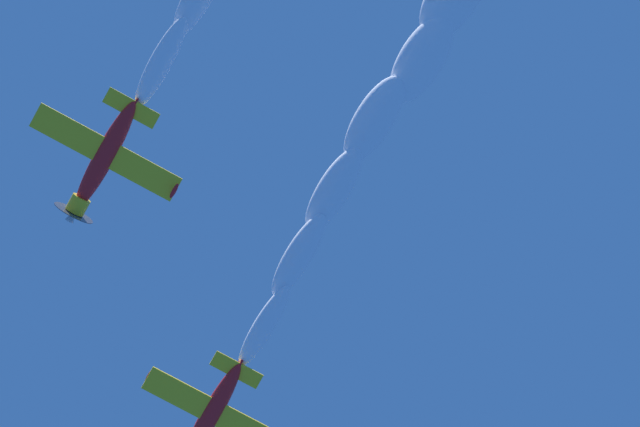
% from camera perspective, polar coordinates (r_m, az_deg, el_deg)
% --- Properties ---
extents(airplane_lead, '(7.92, 8.30, 3.18)m').
position_cam_1_polar(airplane_lead, '(87.17, -4.69, -8.57)').
color(airplane_lead, red).
extents(airplane_left_wingman, '(7.89, 8.29, 3.11)m').
position_cam_1_polar(airplane_left_wingman, '(81.92, -9.14, 2.26)').
color(airplane_left_wingman, red).
extents(smoke_trail_lead, '(29.21, 24.52, 6.21)m').
position_cam_1_polar(smoke_trail_lead, '(84.57, 4.23, 6.89)').
color(smoke_trail_lead, white).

